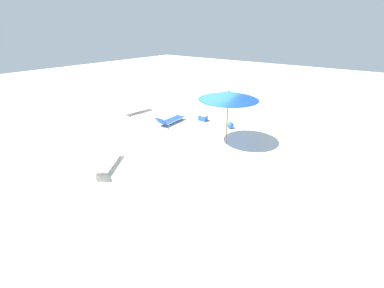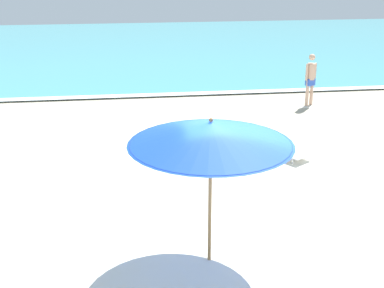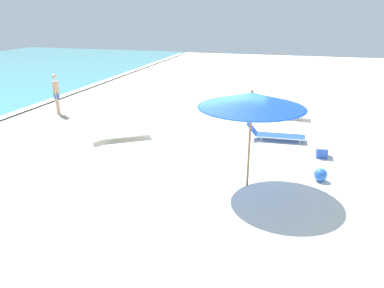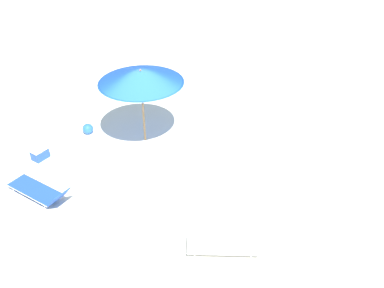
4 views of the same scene
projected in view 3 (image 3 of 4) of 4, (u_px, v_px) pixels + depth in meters
ground_plane at (221, 173)px, 10.86m from camera, size 60.00×60.00×0.16m
beach_umbrella at (252, 100)px, 9.11m from camera, size 2.67×2.67×2.56m
sun_lounger_under_umbrella at (283, 113)px, 15.99m from camera, size 0.82×2.21×0.57m
sun_lounger_beside_umbrella at (119, 134)px, 13.31m from camera, size 1.70×2.11×0.53m
sun_lounger_near_water_left at (274, 134)px, 13.25m from camera, size 0.71×2.07×0.61m
beachgoer_wading_adult at (56, 92)px, 16.33m from camera, size 0.42×0.29×1.76m
beach_ball at (321, 175)px, 10.09m from camera, size 0.36×0.36×0.36m
cooler_box at (322, 151)px, 11.79m from camera, size 0.51×0.37×0.37m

